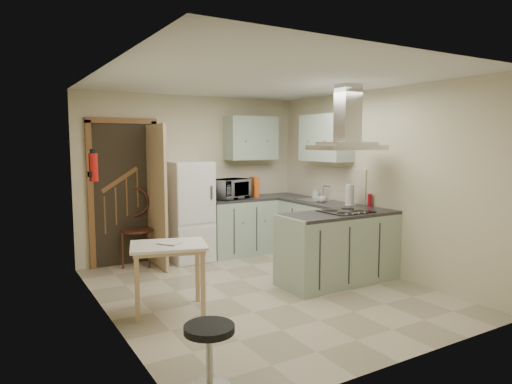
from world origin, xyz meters
TOP-DOWN VIEW (x-y plane):
  - floor at (0.00, 0.00)m, footprint 4.20×4.20m
  - ceiling at (0.00, 0.00)m, footprint 4.20×4.20m
  - back_wall at (0.00, 2.10)m, footprint 3.60×0.00m
  - left_wall at (-1.80, 0.00)m, footprint 0.00×4.20m
  - right_wall at (1.80, 0.00)m, footprint 0.00×4.20m
  - doorway at (-1.10, 2.07)m, footprint 1.10×0.12m
  - fridge at (-0.20, 1.80)m, footprint 0.60×0.60m
  - counter_back at (0.66, 1.80)m, footprint 1.08×0.60m
  - counter_right at (1.50, 1.12)m, footprint 0.60×1.95m
  - splashback at (0.96, 2.09)m, footprint 1.68×0.02m
  - wall_cabinet_back at (0.95, 1.93)m, footprint 0.85×0.35m
  - wall_cabinet_right at (1.62, 0.85)m, footprint 0.35×0.90m
  - peninsula at (1.02, -0.18)m, footprint 1.55×0.65m
  - hob at (1.12, -0.18)m, footprint 0.58×0.50m
  - extractor_hood at (1.12, -0.18)m, footprint 0.90×0.55m
  - sink at (1.50, 0.95)m, footprint 0.45×0.40m
  - fire_extinguisher at (-1.74, 0.90)m, footprint 0.10×0.10m
  - drop_leaf_table at (-1.21, -0.06)m, footprint 0.91×0.78m
  - bentwood_chair at (-0.96, 1.93)m, footprint 0.61×0.61m
  - stool at (-1.50, -1.69)m, footprint 0.48×0.48m
  - microwave at (0.49, 1.77)m, footprint 0.65×0.53m
  - kettle at (0.99, 1.91)m, footprint 0.17×0.17m
  - cereal_box at (0.97, 1.85)m, footprint 0.11×0.22m
  - soap_bottle at (1.69, 1.16)m, footprint 0.09×0.09m
  - paper_towel at (1.56, 0.23)m, footprint 0.15×0.15m
  - cup at (1.45, 0.69)m, footprint 0.12×0.12m
  - red_bottle at (1.75, 0.03)m, footprint 0.07×0.07m
  - book at (-1.26, -0.10)m, footprint 0.26×0.27m

SIDE VIEW (x-z plane):
  - floor at x=0.00m, z-range 0.00..0.00m
  - stool at x=-1.50m, z-range 0.00..0.49m
  - drop_leaf_table at x=-1.21m, z-range 0.00..0.73m
  - counter_back at x=0.66m, z-range 0.00..0.90m
  - counter_right at x=1.50m, z-range 0.00..0.90m
  - peninsula at x=1.02m, z-range 0.00..0.90m
  - bentwood_chair at x=-0.96m, z-range 0.00..1.03m
  - fridge at x=-0.20m, z-range 0.00..1.50m
  - book at x=-1.26m, z-range 0.73..0.83m
  - sink at x=1.50m, z-range 0.90..0.91m
  - hob at x=1.12m, z-range 0.90..0.91m
  - cup at x=1.45m, z-range 0.90..0.99m
  - red_bottle at x=1.75m, z-range 0.90..1.07m
  - soap_bottle at x=1.69m, z-range 0.90..1.07m
  - kettle at x=0.99m, z-range 0.90..1.10m
  - doorway at x=-1.10m, z-range 0.00..2.10m
  - paper_towel at x=1.56m, z-range 0.90..1.21m
  - microwave at x=0.49m, z-range 0.90..1.21m
  - cereal_box at x=0.97m, z-range 0.90..1.22m
  - splashback at x=0.96m, z-range 0.90..1.40m
  - back_wall at x=0.00m, z-range -0.55..3.05m
  - left_wall at x=-1.80m, z-range -0.85..3.35m
  - right_wall at x=1.80m, z-range -0.85..3.35m
  - fire_extinguisher at x=-1.74m, z-range 1.34..1.66m
  - extractor_hood at x=1.12m, z-range 1.67..1.77m
  - wall_cabinet_back at x=0.95m, z-range 1.50..2.20m
  - wall_cabinet_right at x=1.62m, z-range 1.50..2.20m
  - ceiling at x=0.00m, z-range 2.50..2.50m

